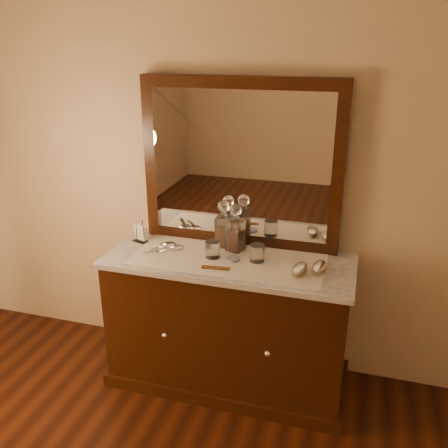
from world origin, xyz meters
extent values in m
plane|color=tan|center=(0.00, 2.25, 1.40)|extent=(4.50, 4.50, 0.00)
cube|color=black|center=(0.00, 1.96, 0.41)|extent=(1.40, 0.55, 0.82)
cube|color=black|center=(0.00, 1.96, 0.04)|extent=(1.46, 0.59, 0.08)
sphere|color=silver|center=(-0.30, 1.67, 0.45)|extent=(0.04, 0.04, 0.04)
sphere|color=silver|center=(0.30, 1.67, 0.45)|extent=(0.04, 0.04, 0.04)
cube|color=white|center=(0.00, 1.96, 0.83)|extent=(1.44, 0.59, 0.03)
cube|color=black|center=(0.00, 2.20, 1.35)|extent=(1.20, 0.08, 1.00)
cube|color=white|center=(0.00, 2.17, 1.35)|extent=(1.06, 0.01, 0.86)
cube|color=silver|center=(0.00, 1.94, 0.85)|extent=(1.10, 0.45, 0.00)
cylinder|color=silver|center=(0.03, 1.93, 0.86)|extent=(0.09, 0.09, 0.01)
cube|color=brown|center=(-0.03, 1.80, 0.86)|extent=(0.16, 0.04, 0.01)
cube|color=black|center=(-0.60, 2.04, 0.85)|extent=(0.10, 0.08, 0.01)
cylinder|color=black|center=(-0.61, 2.01, 0.92)|extent=(0.01, 0.01, 0.14)
cylinder|color=black|center=(-0.59, 2.06, 0.92)|extent=(0.01, 0.01, 0.14)
cube|color=white|center=(-0.60, 2.04, 0.91)|extent=(0.08, 0.05, 0.11)
cube|color=#8B3C14|center=(-0.08, 2.11, 0.92)|extent=(0.07, 0.07, 0.13)
cube|color=white|center=(-0.08, 2.11, 0.95)|extent=(0.09, 0.09, 0.19)
cylinder|color=white|center=(-0.08, 2.11, 1.06)|extent=(0.04, 0.04, 0.03)
sphere|color=white|center=(-0.08, 2.11, 1.11)|extent=(0.08, 0.08, 0.07)
cube|color=#8B3C14|center=(0.01, 2.07, 0.92)|extent=(0.09, 0.09, 0.13)
cube|color=white|center=(0.01, 2.07, 0.95)|extent=(0.11, 0.11, 0.19)
cylinder|color=white|center=(0.01, 2.07, 1.06)|extent=(0.05, 0.05, 0.03)
sphere|color=white|center=(0.01, 2.07, 1.11)|extent=(0.09, 0.09, 0.07)
ellipsoid|color=#8D7956|center=(0.42, 1.87, 0.87)|extent=(0.09, 0.17, 0.02)
ellipsoid|color=silver|center=(0.42, 1.87, 0.89)|extent=(0.09, 0.17, 0.02)
ellipsoid|color=#8D7956|center=(0.52, 1.93, 0.87)|extent=(0.08, 0.16, 0.02)
ellipsoid|color=silver|center=(0.52, 1.93, 0.89)|extent=(0.08, 0.16, 0.02)
ellipsoid|color=silver|center=(-0.40, 2.00, 0.86)|extent=(0.13, 0.14, 0.02)
cube|color=silver|center=(-0.45, 1.92, 0.86)|extent=(0.09, 0.13, 0.01)
ellipsoid|color=silver|center=(-0.34, 1.99, 0.86)|extent=(0.11, 0.11, 0.02)
cube|color=silver|center=(-0.39, 1.93, 0.86)|extent=(0.09, 0.10, 0.01)
cylinder|color=white|center=(-0.09, 1.94, 0.90)|extent=(0.09, 0.09, 0.10)
cylinder|color=white|center=(0.16, 1.96, 0.90)|extent=(0.09, 0.09, 0.10)
camera|label=1|loc=(0.69, -0.48, 2.04)|focal=38.57mm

